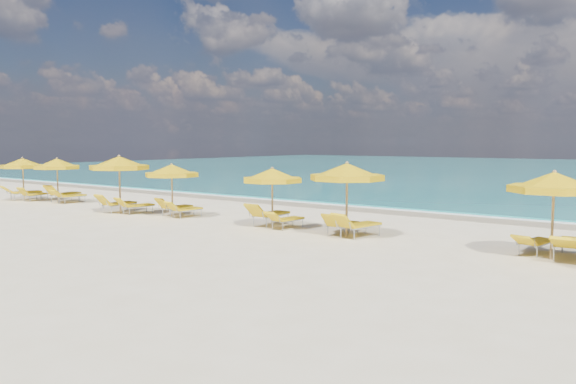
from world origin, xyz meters
The scene contains 26 objects.
ground_plane centered at (0.00, 0.00, 0.00)m, with size 120.00×120.00×0.00m, color beige.
ocean centered at (0.00, 48.00, 0.00)m, with size 120.00×80.00×0.30m, color #167D7E.
wet_sand_band centered at (0.00, 7.40, 0.00)m, with size 120.00×2.60×0.01m, color tan.
foam_line centered at (0.00, 8.20, 0.00)m, with size 120.00×1.20×0.03m, color white.
whitecap_near centered at (-6.00, 17.00, 0.00)m, with size 14.00×0.36×0.05m, color white.
umbrella_0 centered at (-16.08, -0.19, 1.94)m, with size 2.69×2.69×2.28m.
umbrella_1 centered at (-13.55, 0.24, 1.96)m, with size 2.67×2.67×2.30m.
umbrella_2 centered at (-7.50, -0.50, 2.16)m, with size 2.57×2.57×2.54m.
umbrella_3 centered at (-4.85, 0.08, 1.89)m, with size 2.57×2.57×2.22m.
umbrella_4 centered at (0.27, 0.20, 1.88)m, with size 2.77×2.77×2.20m.
umbrella_5 centered at (3.30, 0.28, 2.10)m, with size 3.21×3.21×2.46m.
umbrella_6 centered at (9.43, 0.47, 2.02)m, with size 3.05×3.05×2.36m.
lounger_0_left centered at (-16.45, 0.06, 0.24)m, with size 1.01×2.08×0.83m.
lounger_0_right centered at (-15.53, 0.13, 0.20)m, with size 0.75×1.63×0.78m.
lounger_1_left centered at (-13.90, 0.82, 0.25)m, with size 0.99×2.00×0.95m.
lounger_1_right centered at (-13.07, 0.66, 0.21)m, with size 0.64×1.78×0.75m.
lounger_2_left centered at (-8.01, -0.22, 0.23)m, with size 0.64×1.83×0.88m.
lounger_2_right centered at (-6.97, -0.02, 0.21)m, with size 0.80×1.74×0.77m.
lounger_3_left centered at (-5.22, 0.62, 0.21)m, with size 0.66×1.66×0.81m.
lounger_3_right centered at (-4.39, 0.42, 0.20)m, with size 0.69×1.65×0.74m.
lounger_4_left centered at (-0.27, 0.77, 0.25)m, with size 0.73×2.02×0.92m.
lounger_4_right centered at (0.69, 0.52, 0.20)m, with size 0.68×1.66×0.70m.
lounger_5_left centered at (2.92, 0.63, 0.21)m, with size 0.58×1.62×0.80m.
lounger_5_right centered at (3.65, 0.50, 0.23)m, with size 0.97×1.94×0.88m.
lounger_6_left centered at (8.94, 1.00, 0.20)m, with size 0.86×1.77×0.65m.
lounger_6_right centered at (9.81, 0.92, 0.24)m, with size 0.75×2.11×0.77m.
Camera 1 is at (12.59, -15.33, 3.10)m, focal length 35.00 mm.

